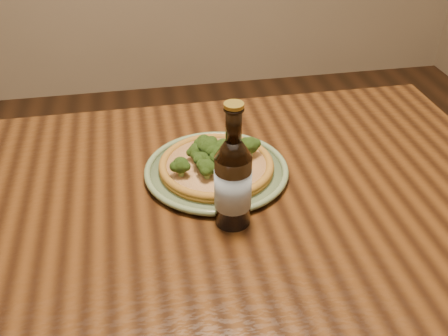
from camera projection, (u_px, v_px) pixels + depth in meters
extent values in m
cube|color=#40230D|center=(144.00, 221.00, 1.04)|extent=(1.60, 0.90, 0.04)
cylinder|color=#40230D|center=(377.00, 209.00, 1.67)|extent=(0.07, 0.07, 0.71)
cylinder|color=#627550|center=(216.00, 172.00, 1.13)|extent=(0.28, 0.28, 0.01)
torus|color=#627550|center=(216.00, 170.00, 1.13)|extent=(0.31, 0.31, 0.01)
torus|color=#627550|center=(216.00, 170.00, 1.13)|extent=(0.25, 0.25, 0.01)
cylinder|color=olive|center=(216.00, 168.00, 1.12)|extent=(0.25, 0.25, 0.01)
torus|color=olive|center=(216.00, 165.00, 1.12)|extent=(0.25, 0.25, 0.02)
cylinder|color=#CDBB7D|center=(216.00, 165.00, 1.12)|extent=(0.21, 0.21, 0.01)
sphere|color=#345219|center=(207.00, 168.00, 1.06)|extent=(0.05, 0.05, 0.03)
sphere|color=#345219|center=(224.00, 147.00, 1.12)|extent=(0.05, 0.05, 0.04)
sphere|color=#345219|center=(204.00, 142.00, 1.14)|extent=(0.04, 0.04, 0.03)
sphere|color=#345219|center=(195.00, 151.00, 1.12)|extent=(0.03, 0.03, 0.03)
sphere|color=#345219|center=(181.00, 165.00, 1.07)|extent=(0.04, 0.04, 0.03)
sphere|color=#345219|center=(250.00, 145.00, 1.13)|extent=(0.04, 0.04, 0.04)
sphere|color=#345219|center=(201.00, 159.00, 1.09)|extent=(0.04, 0.04, 0.03)
sphere|color=#345219|center=(209.00, 148.00, 1.11)|extent=(0.05, 0.05, 0.04)
sphere|color=#345219|center=(220.00, 155.00, 1.10)|extent=(0.05, 0.05, 0.04)
sphere|color=#345219|center=(238.00, 165.00, 1.06)|extent=(0.06, 0.06, 0.04)
cylinder|color=black|center=(233.00, 190.00, 0.96)|extent=(0.07, 0.07, 0.15)
cone|color=black|center=(233.00, 149.00, 0.91)|extent=(0.07, 0.07, 0.03)
cylinder|color=black|center=(234.00, 124.00, 0.89)|extent=(0.03, 0.03, 0.07)
torus|color=black|center=(234.00, 109.00, 0.87)|extent=(0.04, 0.04, 0.01)
cylinder|color=#A58C33|center=(234.00, 105.00, 0.87)|extent=(0.03, 0.03, 0.01)
cylinder|color=#A5B8C7|center=(233.00, 188.00, 0.96)|extent=(0.07, 0.07, 0.08)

